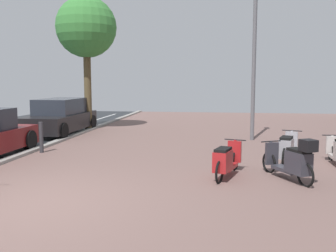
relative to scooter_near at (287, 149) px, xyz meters
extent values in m
cube|color=#785B55|center=(-0.18, -3.78, -0.44)|extent=(14.40, 40.00, 0.05)
torus|color=black|center=(-0.14, -0.44, -0.16)|extent=(0.22, 0.54, 0.55)
torus|color=black|center=(0.24, 0.75, -0.16)|extent=(0.22, 0.54, 0.55)
cube|color=#AAAAB2|center=(0.05, 0.16, -0.19)|extent=(0.48, 0.75, 0.08)
cube|color=#AAAAB2|center=(-0.07, -0.22, 0.05)|extent=(0.45, 0.61, 0.48)
cube|color=black|center=(-0.07, -0.22, 0.32)|extent=(0.40, 0.55, 0.06)
cylinder|color=#AAAAB2|center=(0.23, 0.73, 0.11)|extent=(0.10, 0.14, 0.56)
cube|color=#AAAAB2|center=(0.21, 0.66, 0.09)|extent=(0.33, 0.17, 0.55)
cylinder|color=black|center=(0.23, 0.70, 0.39)|extent=(0.50, 0.19, 0.03)
torus|color=black|center=(-1.71, -2.00, -0.18)|extent=(0.19, 0.51, 0.51)
torus|color=black|center=(-1.34, -0.74, -0.18)|extent=(0.19, 0.51, 0.51)
cube|color=#B32022|center=(-1.52, -1.37, -0.20)|extent=(0.48, 0.79, 0.08)
cube|color=#B32022|center=(-1.64, -1.77, 0.02)|extent=(0.45, 0.64, 0.44)
cube|color=black|center=(-1.64, -1.77, 0.27)|extent=(0.40, 0.58, 0.06)
cylinder|color=#B32022|center=(-1.34, -0.76, 0.08)|extent=(0.10, 0.13, 0.52)
cube|color=#B32022|center=(-1.36, -0.83, 0.05)|extent=(0.33, 0.17, 0.51)
cylinder|color=black|center=(-1.35, -0.78, 0.33)|extent=(0.51, 0.17, 0.03)
torus|color=black|center=(0.03, -2.01, -0.18)|extent=(0.28, 0.48, 0.52)
torus|color=black|center=(-0.56, -0.88, -0.18)|extent=(0.28, 0.48, 0.52)
cube|color=#363740|center=(-0.27, -1.45, -0.20)|extent=(0.58, 0.76, 0.08)
cube|color=#363740|center=(-0.08, -1.81, 0.03)|extent=(0.52, 0.64, 0.46)
cube|color=black|center=(-0.08, -1.81, 0.29)|extent=(0.47, 0.57, 0.06)
cylinder|color=#363740|center=(-0.55, -0.90, 0.08)|extent=(0.12, 0.14, 0.52)
cube|color=#363740|center=(-0.51, -0.97, 0.06)|extent=(0.32, 0.22, 0.51)
cylinder|color=black|center=(-0.54, -0.92, 0.33)|extent=(0.47, 0.26, 0.03)
cube|color=black|center=(0.05, -2.06, 0.44)|extent=(0.38, 0.38, 0.24)
torus|color=black|center=(1.28, 0.78, -0.20)|extent=(0.05, 0.48, 0.48)
cylinder|color=beige|center=(1.28, 0.76, 0.04)|extent=(0.07, 0.12, 0.48)
cube|color=beige|center=(1.28, 0.68, 0.02)|extent=(0.32, 0.08, 0.47)
cylinder|color=black|center=(1.28, 0.73, 0.28)|extent=(0.52, 0.03, 0.03)
cylinder|color=black|center=(-7.59, 1.03, -0.10)|extent=(0.20, 0.62, 0.62)
cube|color=black|center=(-8.25, 4.78, 0.08)|extent=(1.70, 4.20, 0.63)
cube|color=#282D38|center=(-8.25, 4.98, 0.70)|extent=(1.43, 2.56, 0.62)
cylinder|color=black|center=(-9.06, 6.36, -0.10)|extent=(0.20, 0.62, 0.62)
cylinder|color=black|center=(-7.44, 6.36, -0.10)|extent=(0.20, 0.62, 0.62)
cylinder|color=black|center=(-9.06, 3.20, -0.10)|extent=(0.20, 0.62, 0.62)
cylinder|color=black|center=(-7.44, 3.20, -0.10)|extent=(0.20, 0.62, 0.62)
cylinder|color=slate|center=(-0.57, 4.09, 2.46)|extent=(0.14, 0.14, 5.74)
cylinder|color=brown|center=(-7.53, 6.15, 1.36)|extent=(0.32, 0.32, 3.54)
sphere|color=#3D873B|center=(-7.53, 6.15, 4.04)|extent=(2.61, 2.61, 2.61)
cylinder|color=#38383D|center=(-7.03, 0.69, 0.05)|extent=(0.12, 0.12, 0.93)
camera|label=1|loc=(-1.69, -9.86, 1.73)|focal=40.42mm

